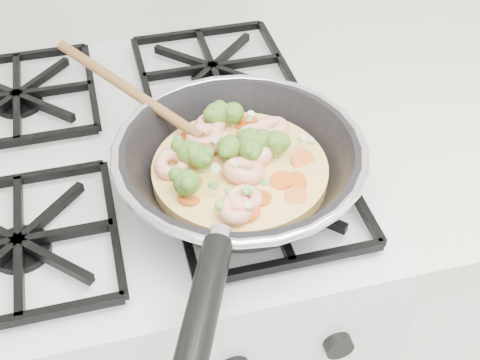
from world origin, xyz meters
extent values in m
cube|color=silver|center=(0.00, 1.70, 0.45)|extent=(0.60, 0.60, 0.90)
cube|color=black|center=(0.00, 1.70, 0.91)|extent=(0.56, 0.56, 0.02)
torus|color=silver|center=(0.12, 1.58, 0.98)|extent=(0.31, 0.31, 0.01)
cylinder|color=black|center=(0.03, 1.36, 0.98)|extent=(0.10, 0.17, 0.03)
cylinder|color=#FDD16E|center=(0.12, 1.58, 0.95)|extent=(0.22, 0.22, 0.02)
ellipsoid|color=brown|center=(0.09, 1.61, 0.96)|extent=(0.06, 0.06, 0.01)
cylinder|color=brown|center=(0.01, 1.72, 0.99)|extent=(0.17, 0.21, 0.05)
torus|color=#FFB796|center=(0.11, 1.61, 0.96)|extent=(0.06, 0.06, 0.02)
torus|color=#FFB796|center=(0.09, 1.63, 0.96)|extent=(0.06, 0.07, 0.02)
torus|color=#FFB796|center=(0.18, 1.62, 0.96)|extent=(0.07, 0.07, 0.03)
torus|color=#FFB796|center=(0.10, 1.49, 0.96)|extent=(0.06, 0.06, 0.02)
torus|color=#FFB796|center=(0.04, 1.59, 0.96)|extent=(0.07, 0.07, 0.03)
torus|color=#FFB796|center=(0.15, 1.58, 0.96)|extent=(0.07, 0.07, 0.03)
torus|color=#FFB796|center=(0.11, 1.51, 0.96)|extent=(0.06, 0.06, 0.02)
torus|color=#FFB796|center=(0.12, 1.55, 0.96)|extent=(0.07, 0.07, 0.03)
torus|color=#FFB796|center=(0.15, 1.61, 0.96)|extent=(0.05, 0.05, 0.02)
torus|color=#FFB796|center=(0.14, 1.60, 0.96)|extent=(0.05, 0.05, 0.03)
torus|color=#FFB796|center=(0.10, 1.65, 0.96)|extent=(0.07, 0.07, 0.02)
ellipsoid|color=#54842B|center=(0.17, 1.58, 0.97)|extent=(0.04, 0.04, 0.03)
ellipsoid|color=#54842B|center=(0.06, 1.59, 0.97)|extent=(0.04, 0.04, 0.03)
ellipsoid|color=#54842B|center=(0.05, 1.54, 0.97)|extent=(0.04, 0.04, 0.03)
ellipsoid|color=#54842B|center=(0.14, 1.58, 0.97)|extent=(0.04, 0.04, 0.03)
ellipsoid|color=#54842B|center=(0.11, 1.59, 0.97)|extent=(0.04, 0.04, 0.03)
ellipsoid|color=#54842B|center=(0.13, 1.66, 0.97)|extent=(0.04, 0.04, 0.03)
ellipsoid|color=#54842B|center=(0.11, 1.66, 0.97)|extent=(0.04, 0.04, 0.03)
ellipsoid|color=#54842B|center=(0.16, 1.59, 0.97)|extent=(0.04, 0.04, 0.03)
ellipsoid|color=#54842B|center=(0.08, 1.58, 0.97)|extent=(0.04, 0.04, 0.03)
ellipsoid|color=#54842B|center=(0.14, 1.59, 0.97)|extent=(0.04, 0.04, 0.03)
cylinder|color=orange|center=(0.18, 1.53, 0.96)|extent=(0.04, 0.04, 0.01)
cylinder|color=orange|center=(0.06, 1.56, 0.96)|extent=(0.03, 0.03, 0.01)
cylinder|color=orange|center=(0.08, 1.64, 0.96)|extent=(0.03, 0.03, 0.01)
cylinder|color=orange|center=(0.07, 1.60, 0.96)|extent=(0.04, 0.04, 0.01)
cylinder|color=orange|center=(0.13, 1.62, 0.96)|extent=(0.04, 0.04, 0.01)
cylinder|color=orange|center=(0.12, 1.51, 0.96)|extent=(0.04, 0.04, 0.00)
cylinder|color=orange|center=(0.16, 1.53, 0.96)|extent=(0.04, 0.04, 0.01)
cylinder|color=orange|center=(0.13, 1.51, 0.96)|extent=(0.03, 0.03, 0.00)
cylinder|color=orange|center=(0.15, 1.65, 0.96)|extent=(0.03, 0.03, 0.01)
cylinder|color=orange|center=(0.20, 1.56, 0.96)|extent=(0.04, 0.04, 0.01)
cylinder|color=orange|center=(0.05, 1.53, 0.96)|extent=(0.03, 0.03, 0.01)
cylinder|color=orange|center=(0.11, 1.49, 0.96)|extent=(0.04, 0.04, 0.01)
cylinder|color=orange|center=(0.15, 1.66, 0.96)|extent=(0.04, 0.04, 0.01)
cylinder|color=orange|center=(0.17, 1.50, 0.96)|extent=(0.03, 0.03, 0.01)
cylinder|color=orange|center=(0.05, 1.56, 0.96)|extent=(0.04, 0.04, 0.01)
cylinder|color=#64B347|center=(0.11, 1.56, 0.97)|extent=(0.01, 0.01, 0.01)
cylinder|color=#C5E7A3|center=(0.15, 1.64, 0.98)|extent=(0.01, 0.01, 0.01)
cylinder|color=#64B347|center=(0.08, 1.53, 0.97)|extent=(0.01, 0.01, 0.01)
cylinder|color=#C5E7A3|center=(0.21, 1.57, 0.97)|extent=(0.01, 0.01, 0.01)
cylinder|color=#64B347|center=(0.14, 1.59, 0.97)|extent=(0.01, 0.01, 0.01)
cylinder|color=#64B347|center=(0.12, 1.55, 0.97)|extent=(0.01, 0.01, 0.01)
cylinder|color=#C5E7A3|center=(0.11, 1.55, 0.98)|extent=(0.01, 0.01, 0.01)
cylinder|color=#C5E7A3|center=(0.09, 1.55, 0.98)|extent=(0.01, 0.01, 0.01)
cylinder|color=#C5E7A3|center=(0.20, 1.58, 0.98)|extent=(0.01, 0.01, 0.01)
cylinder|color=#C5E7A3|center=(0.11, 1.48, 0.98)|extent=(0.01, 0.01, 0.01)
cylinder|color=#C5E7A3|center=(0.10, 1.61, 0.98)|extent=(0.01, 0.01, 0.01)
cylinder|color=#64B347|center=(0.14, 1.51, 0.98)|extent=(0.01, 0.01, 0.01)
cylinder|color=#64B347|center=(0.17, 1.58, 0.98)|extent=(0.01, 0.01, 0.01)
cylinder|color=#C5E7A3|center=(0.05, 1.60, 0.97)|extent=(0.01, 0.01, 0.01)
cylinder|color=#64B347|center=(0.08, 1.50, 0.97)|extent=(0.01, 0.01, 0.01)
cylinder|color=#64B347|center=(0.10, 1.51, 0.97)|extent=(0.01, 0.01, 0.01)
cylinder|color=#64B347|center=(0.14, 1.66, 0.97)|extent=(0.01, 0.01, 0.01)
cylinder|color=#64B347|center=(0.11, 1.51, 0.98)|extent=(0.01, 0.01, 0.01)
cylinder|color=#64B347|center=(0.05, 1.61, 0.98)|extent=(0.01, 0.01, 0.01)
cylinder|color=#64B347|center=(0.12, 1.61, 0.97)|extent=(0.01, 0.01, 0.01)
camera|label=1|loc=(-0.02, 1.01, 1.48)|focal=48.01mm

